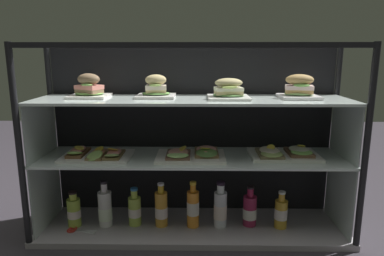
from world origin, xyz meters
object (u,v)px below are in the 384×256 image
Objects in this scene: open_sandwich_tray_mid_right at (192,154)px; juice_bottle_front_left_end at (193,208)px; plated_roll_sandwich_far_left at (299,89)px; juice_bottle_near_post at (105,209)px; plated_roll_sandwich_far_right at (89,88)px; plated_roll_sandwich_near_left_corner at (229,91)px; juice_bottle_front_right_end at (74,212)px; juice_bottle_tucked_behind at (220,208)px; kitchen_scissors at (75,230)px; plated_roll_sandwich_center at (156,89)px; juice_bottle_back_left at (161,209)px; open_sandwich_tray_left_of_center at (284,153)px; juice_bottle_front_fourth at (135,210)px; open_sandwich_tray_center at (96,154)px; juice_bottle_front_second at (281,213)px; juice_bottle_back_right at (250,211)px.

open_sandwich_tray_mid_right is 0.29m from juice_bottle_front_left_end.
plated_roll_sandwich_far_left is 1.16m from juice_bottle_near_post.
juice_bottle_near_post is (-0.98, -0.04, -0.62)m from plated_roll_sandwich_far_left.
plated_roll_sandwich_near_left_corner is (0.69, -0.05, -0.01)m from plated_roll_sandwich_far_right.
juice_bottle_front_right_end is at bearing -177.66° from plated_roll_sandwich_far_left.
juice_bottle_tucked_behind is at bearing -174.05° from plated_roll_sandwich_far_left.
kitchen_scissors is at bearing -71.10° from juice_bottle_front_right_end.
plated_roll_sandwich_far_left is 1.33m from kitchen_scissors.
plated_roll_sandwich_near_left_corner is at bearing -8.33° from plated_roll_sandwich_center.
juice_bottle_near_post reaches higher than kitchen_scissors.
plated_roll_sandwich_far_right is 0.95× the size of plated_roll_sandwich_near_left_corner.
open_sandwich_tray_mid_right reaches higher than juice_bottle_near_post.
plated_roll_sandwich_far_left is at bearing 2.34° from juice_bottle_front_right_end.
juice_bottle_back_left is (-0.68, -0.04, -0.62)m from plated_roll_sandwich_far_left.
juice_bottle_back_left is at bearing -178.21° from plated_roll_sandwich_near_left_corner.
open_sandwich_tray_left_of_center is (-0.06, -0.03, -0.32)m from plated_roll_sandwich_far_left.
juice_bottle_front_right_end is at bearing -178.94° from open_sandwich_tray_left_of_center.
juice_bottle_tucked_behind reaches higher than kitchen_scissors.
juice_bottle_near_post is at bearing 179.81° from juice_bottle_tucked_behind.
juice_bottle_front_fourth is 0.14m from juice_bottle_back_left.
open_sandwich_tray_center is 0.56m from juice_bottle_front_left_end.
juice_bottle_tucked_behind is (0.33, -0.07, -0.61)m from plated_roll_sandwich_center.
juice_bottle_back_left is at bearing -179.19° from open_sandwich_tray_left_of_center.
open_sandwich_tray_center is 0.48m from open_sandwich_tray_mid_right.
plated_roll_sandwich_center reaches higher than juice_bottle_front_fourth.
juice_bottle_front_left_end is at bearing -175.43° from plated_roll_sandwich_far_left.
juice_bottle_front_right_end is 0.09m from kitchen_scissors.
juice_bottle_tucked_behind is at bearing 1.15° from open_sandwich_tray_center.
plated_roll_sandwich_far_right reaches higher than juice_bottle_front_second.
plated_roll_sandwich_center is at bearing 0.79° from plated_roll_sandwich_far_right.
open_sandwich_tray_center is 1.40× the size of juice_bottle_tucked_behind.
juice_bottle_back_left is at bearing -71.14° from plated_roll_sandwich_center.
open_sandwich_tray_left_of_center is 0.31m from juice_bottle_front_second.
plated_roll_sandwich_center is 0.72m from open_sandwich_tray_left_of_center.
open_sandwich_tray_mid_right is at bearing 0.43° from open_sandwich_tray_center.
juice_bottle_near_post is 1.25× the size of juice_bottle_front_second.
juice_bottle_near_post is at bearing -179.32° from open_sandwich_tray_left_of_center.
juice_bottle_front_fourth is at bearing -178.10° from plated_roll_sandwich_far_left.
open_sandwich_tray_left_of_center reaches higher than juice_bottle_back_left.
kitchen_scissors is at bearing -156.34° from juice_bottle_near_post.
juice_bottle_tucked_behind is at bearing -177.68° from open_sandwich_tray_left_of_center.
plated_roll_sandwich_far_left is at bearing 4.10° from plated_roll_sandwich_near_left_corner.
plated_roll_sandwich_far_right is at bearing 170.69° from juice_bottle_back_left.
plated_roll_sandwich_far_left is at bearing 4.57° from juice_bottle_front_left_end.
open_sandwich_tray_center is (-0.66, -0.03, -0.31)m from plated_roll_sandwich_near_left_corner.
juice_bottle_front_right_end is at bearing -176.49° from juice_bottle_front_fourth.
juice_bottle_front_left_end is 1.56× the size of kitchen_scissors.
juice_bottle_back_right is (0.12, -0.00, -0.62)m from plated_roll_sandwich_near_left_corner.
juice_bottle_near_post is at bearing -179.13° from juice_bottle_back_right.
open_sandwich_tray_center is 1.00× the size of open_sandwich_tray_left_of_center.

